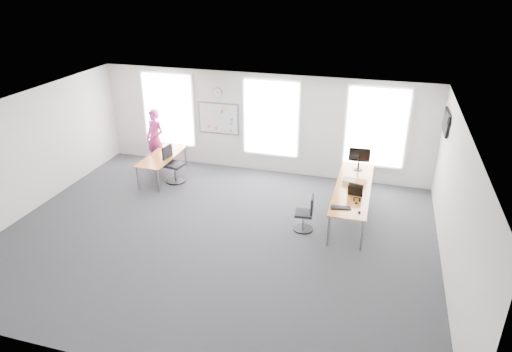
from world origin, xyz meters
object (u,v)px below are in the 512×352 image
(chair_right, at_px, (306,215))
(keyboard, at_px, (341,208))
(desk_left, at_px, (162,157))
(person, at_px, (155,139))
(chair_left, at_px, (173,166))
(monitor, at_px, (359,157))
(headphones, at_px, (357,199))
(desk_right, at_px, (353,189))

(chair_right, bearing_deg, keyboard, 74.56)
(chair_right, bearing_deg, desk_left, -115.75)
(keyboard, bearing_deg, person, 142.70)
(chair_left, bearing_deg, chair_right, -103.67)
(person, bearing_deg, chair_left, -22.01)
(desk_left, height_order, chair_left, chair_left)
(monitor, bearing_deg, chair_left, -177.60)
(keyboard, bearing_deg, chair_right, 155.75)
(chair_left, relative_size, person, 0.58)
(desk_left, distance_m, keyboard, 5.75)
(keyboard, bearing_deg, monitor, 71.18)
(chair_right, relative_size, headphones, 5.51)
(desk_right, distance_m, keyboard, 1.19)
(chair_right, xyz_separation_m, person, (-5.17, 2.46, 0.54))
(desk_right, bearing_deg, monitor, 88.35)
(desk_left, xyz_separation_m, chair_right, (4.63, -1.76, -0.25))
(desk_right, height_order, desk_left, desk_right)
(desk_right, distance_m, headphones, 0.75)
(chair_right, height_order, person, person)
(person, relative_size, headphones, 11.47)
(headphones, bearing_deg, person, 174.89)
(desk_left, height_order, headphones, headphones)
(person, xyz_separation_m, keyboard, (5.97, -2.60, -0.14))
(keyboard, bearing_deg, chair_left, 146.74)
(chair_left, distance_m, headphones, 5.51)
(headphones, distance_m, monitor, 1.87)
(desk_left, bearing_deg, monitor, 3.75)
(desk_left, bearing_deg, person, 127.95)
(person, bearing_deg, desk_right, 5.85)
(monitor, bearing_deg, chair_right, -118.22)
(desk_left, distance_m, chair_left, 0.46)
(person, distance_m, headphones, 6.65)
(keyboard, bearing_deg, desk_left, 146.89)
(chair_right, bearing_deg, monitor, 149.90)
(chair_left, relative_size, keyboard, 2.40)
(desk_left, relative_size, person, 1.04)
(person, height_order, headphones, person)
(chair_left, xyz_separation_m, monitor, (5.22, 0.50, 0.68))
(desk_right, bearing_deg, headphones, -78.60)
(chair_left, xyz_separation_m, keyboard, (5.02, -1.78, 0.32))
(chair_right, relative_size, monitor, 1.44)
(monitor, bearing_deg, keyboard, -98.13)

